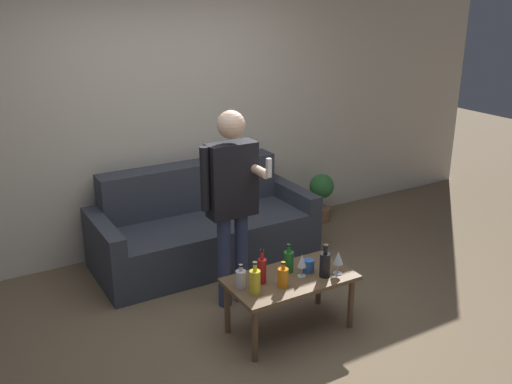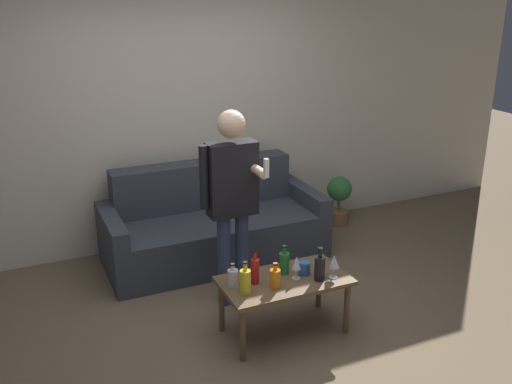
{
  "view_description": "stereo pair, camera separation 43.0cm",
  "coord_description": "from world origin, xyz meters",
  "px_view_note": "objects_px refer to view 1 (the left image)",
  "views": [
    {
      "loc": [
        -1.87,
        -3.03,
        2.39
      ],
      "look_at": [
        0.17,
        0.47,
        0.95
      ],
      "focal_mm": 40.0,
      "sensor_mm": 36.0,
      "label": 1
    },
    {
      "loc": [
        -1.49,
        -3.23,
        2.39
      ],
      "look_at": [
        0.17,
        0.47,
        0.95
      ],
      "focal_mm": 40.0,
      "sensor_mm": 36.0,
      "label": 2
    }
  ],
  "objects_px": {
    "coffee_table": "(290,284)",
    "person_standing_front": "(232,194)",
    "couch": "(202,228)",
    "bottle_orange": "(283,277)"
  },
  "relations": [
    {
      "from": "coffee_table",
      "to": "person_standing_front",
      "type": "relative_size",
      "value": 0.59
    },
    {
      "from": "couch",
      "to": "person_standing_front",
      "type": "distance_m",
      "value": 1.08
    },
    {
      "from": "coffee_table",
      "to": "bottle_orange",
      "type": "relative_size",
      "value": 4.9
    },
    {
      "from": "couch",
      "to": "coffee_table",
      "type": "xyz_separation_m",
      "value": [
        0.03,
        -1.42,
        0.08
      ]
    },
    {
      "from": "coffee_table",
      "to": "bottle_orange",
      "type": "bearing_deg",
      "value": -144.16
    },
    {
      "from": "couch",
      "to": "bottle_orange",
      "type": "bearing_deg",
      "value": -93.27
    },
    {
      "from": "couch",
      "to": "bottle_orange",
      "type": "relative_size",
      "value": 10.67
    },
    {
      "from": "coffee_table",
      "to": "person_standing_front",
      "type": "xyz_separation_m",
      "value": [
        -0.18,
        0.55,
        0.56
      ]
    },
    {
      "from": "couch",
      "to": "person_standing_front",
      "type": "relative_size",
      "value": 1.28
    },
    {
      "from": "coffee_table",
      "to": "person_standing_front",
      "type": "height_order",
      "value": "person_standing_front"
    }
  ]
}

